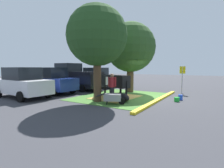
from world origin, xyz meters
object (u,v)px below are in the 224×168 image
(bucket_green, at_px, (177,99))
(hatchback_white, at_px, (23,83))
(shade_tree_left, at_px, (97,36))
(sedan_blue, at_px, (51,81))
(calf_lying, at_px, (124,97))
(cow_holstein, at_px, (114,81))
(pickup_truck_black, at_px, (75,77))
(bucket_blue, at_px, (180,97))
(wheelbarrow, at_px, (113,97))
(person_handler, at_px, (112,86))
(sedan_silver, at_px, (96,77))
(parking_sign, at_px, (182,74))
(shade_tree_right, at_px, (130,48))

(bucket_green, relative_size, hatchback_white, 0.07)
(shade_tree_left, xyz_separation_m, sedan_blue, (0.77, 5.14, -2.80))
(shade_tree_left, bearing_deg, calf_lying, -55.86)
(cow_holstein, distance_m, pickup_truck_black, 5.32)
(shade_tree_left, bearing_deg, bucket_blue, -52.33)
(wheelbarrow, relative_size, sedan_blue, 0.35)
(person_handler, relative_size, wheelbarrow, 1.06)
(hatchback_white, distance_m, pickup_truck_black, 5.05)
(hatchback_white, xyz_separation_m, sedan_silver, (7.79, -0.15, 0.00))
(calf_lying, bearing_deg, parking_sign, -23.48)
(hatchback_white, bearing_deg, bucket_blue, -62.67)
(wheelbarrow, bearing_deg, bucket_green, -45.70)
(calf_lying, xyz_separation_m, wheelbarrow, (-1.07, 0.09, 0.15))
(bucket_blue, bearing_deg, cow_holstein, 105.09)
(shade_tree_left, distance_m, calf_lying, 3.87)
(shade_tree_right, height_order, cow_holstein, shade_tree_right)
(shade_tree_right, bearing_deg, cow_holstein, -178.79)
(pickup_truck_black, bearing_deg, hatchback_white, -178.25)
(calf_lying, xyz_separation_m, bucket_blue, (2.26, -2.77, -0.07))
(sedan_silver, bearing_deg, calf_lying, -130.87)
(person_handler, bearing_deg, sedan_silver, 44.44)
(wheelbarrow, xyz_separation_m, pickup_truck_black, (3.66, 6.39, 0.73))
(sedan_blue, bearing_deg, shade_tree_left, -98.53)
(shade_tree_right, bearing_deg, person_handler, -168.75)
(shade_tree_right, xyz_separation_m, hatchback_white, (-6.20, 4.91, -2.63))
(shade_tree_right, bearing_deg, calf_lying, -159.29)
(cow_holstein, xyz_separation_m, parking_sign, (4.19, -3.68, 0.41))
(sedan_blue, bearing_deg, parking_sign, -58.12)
(sedan_silver, bearing_deg, sedan_blue, 177.40)
(shade_tree_right, distance_m, sedan_silver, 5.66)
(sedan_blue, height_order, pickup_truck_black, pickup_truck_black)
(calf_lying, height_order, hatchback_white, hatchback_white)
(pickup_truck_black, bearing_deg, wheelbarrow, -119.82)
(person_handler, bearing_deg, wheelbarrow, -144.72)
(hatchback_white, height_order, sedan_silver, same)
(shade_tree_left, xyz_separation_m, bucket_blue, (3.13, -4.06, -3.62))
(hatchback_white, relative_size, sedan_silver, 1.00)
(calf_lying, distance_m, bucket_green, 3.13)
(calf_lying, bearing_deg, pickup_truck_black, 68.16)
(person_handler, height_order, hatchback_white, hatchback_white)
(shade_tree_right, height_order, hatchback_white, shade_tree_right)
(calf_lying, bearing_deg, wheelbarrow, 175.25)
(parking_sign, bearing_deg, wheelbarrow, 159.40)
(wheelbarrow, bearing_deg, sedan_silver, 43.52)
(parking_sign, relative_size, sedan_blue, 0.47)
(person_handler, relative_size, bucket_blue, 5.13)
(calf_lying, xyz_separation_m, parking_sign, (5.34, -2.32, 1.25))
(cow_holstein, bearing_deg, bucket_green, -83.13)
(person_handler, xyz_separation_m, pickup_truck_black, (2.93, 5.88, 0.22))
(shade_tree_right, relative_size, bucket_green, 17.45)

